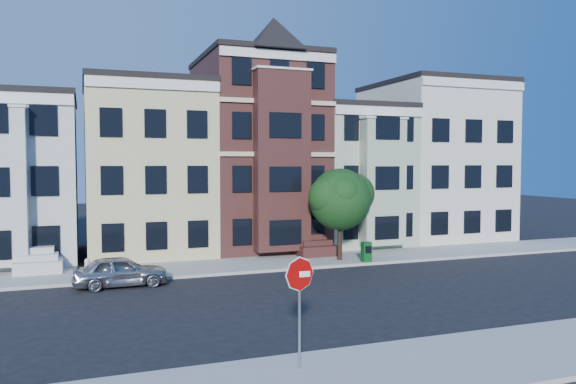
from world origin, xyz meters
name	(u,v)px	position (x,y,z in m)	size (l,w,h in m)	color
ground	(359,296)	(0.00, 0.00, 0.00)	(120.00, 120.00, 0.00)	black
far_sidewalk	(291,262)	(0.00, 8.00, 0.07)	(60.00, 4.00, 0.15)	#9E9B93
near_sidewalk	(491,357)	(0.00, -8.00, 0.07)	(60.00, 4.00, 0.15)	#9E9B93
house_white	(0,181)	(-15.00, 14.50, 4.50)	(8.00, 9.00, 9.00)	beige
house_yellow	(147,171)	(-7.00, 14.50, 5.00)	(7.00, 9.00, 10.00)	#CDC089
house_brown	(257,155)	(0.00, 14.50, 6.00)	(7.00, 9.00, 12.00)	#3D1D1A
house_green	(347,177)	(6.50, 14.50, 4.50)	(6.00, 9.00, 9.00)	#A3B397
house_cream	(433,163)	(13.50, 14.50, 5.50)	(8.00, 9.00, 11.00)	silver
street_tree	(340,203)	(2.61, 7.35, 3.27)	(5.37, 5.37, 6.24)	#1D491A
parked_car	(121,271)	(-9.15, 5.20, 0.70)	(1.65, 4.09, 1.39)	#9B9DA2
newspaper_box	(366,252)	(3.69, 6.30, 0.69)	(0.48, 0.43, 1.07)	#0D531D
fire_hydrant	(87,270)	(-10.53, 6.97, 0.51)	(0.26, 0.26, 0.73)	beige
stop_sign	(299,306)	(-5.45, -7.16, 1.81)	(0.91, 0.13, 3.32)	#A30705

